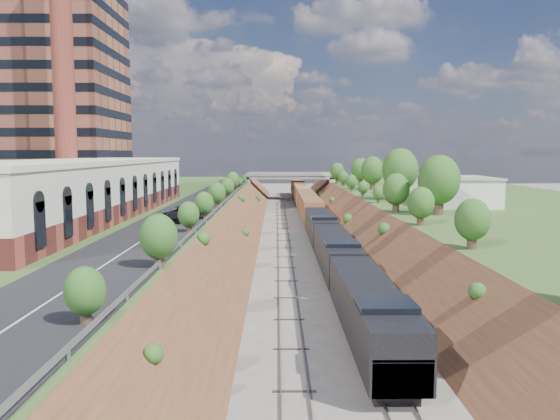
{
  "coord_description": "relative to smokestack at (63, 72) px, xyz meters",
  "views": [
    {
      "loc": [
        -3.54,
        -28.75,
        12.85
      ],
      "look_at": [
        -3.14,
        36.42,
        6.0
      ],
      "focal_mm": 35.0,
      "sensor_mm": 36.0,
      "label": 1
    }
  ],
  "objects": [
    {
      "name": "ground",
      "position": [
        36.0,
        -56.0,
        -25.0
      ],
      "size": [
        400.0,
        400.0,
        0.0
      ],
      "primitive_type": "plane",
      "color": "#6B665B",
      "rests_on": "ground"
    },
    {
      "name": "platform_left",
      "position": [
        3.0,
        4.0,
        -22.5
      ],
      "size": [
        44.0,
        180.0,
        5.0
      ],
      "primitive_type": "cube",
      "color": "#396027",
      "rests_on": "ground"
    },
    {
      "name": "platform_right",
      "position": [
        69.0,
        4.0,
        -22.5
      ],
      "size": [
        44.0,
        180.0,
        5.0
      ],
      "primitive_type": "cube",
      "color": "#396027",
      "rests_on": "ground"
    },
    {
      "name": "embankment_left",
      "position": [
        25.0,
        4.0,
        -25.0
      ],
      "size": [
        10.0,
        180.0,
        10.0
      ],
      "primitive_type": "cube",
      "rotation": [
        0.0,
        0.79,
        0.0
      ],
      "color": "brown",
      "rests_on": "ground"
    },
    {
      "name": "embankment_right",
      "position": [
        47.0,
        4.0,
        -25.0
      ],
      "size": [
        10.0,
        180.0,
        10.0
      ],
      "primitive_type": "cube",
      "rotation": [
        0.0,
        0.79,
        0.0
      ],
      "color": "brown",
      "rests_on": "ground"
    },
    {
      "name": "rail_left_track",
      "position": [
        33.4,
        4.0,
        -24.91
      ],
      "size": [
        1.58,
        180.0,
        0.18
      ],
      "primitive_type": "cube",
      "color": "gray",
      "rests_on": "ground"
    },
    {
      "name": "rail_right_track",
      "position": [
        38.6,
        4.0,
        -24.91
      ],
      "size": [
        1.58,
        180.0,
        0.18
      ],
      "primitive_type": "cube",
      "color": "gray",
      "rests_on": "ground"
    },
    {
      "name": "road",
      "position": [
        20.5,
        4.0,
        -19.95
      ],
      "size": [
        8.0,
        180.0,
        0.1
      ],
      "primitive_type": "cube",
      "color": "black",
      "rests_on": "platform_left"
    },
    {
      "name": "guardrail",
      "position": [
        24.6,
        3.8,
        -19.45
      ],
      "size": [
        0.1,
        171.0,
        0.7
      ],
      "color": "#99999E",
      "rests_on": "platform_left"
    },
    {
      "name": "commercial_building",
      "position": [
        8.0,
        -18.0,
        -16.49
      ],
      "size": [
        14.3,
        62.3,
        7.0
      ],
      "color": "brown",
      "rests_on": "platform_left"
    },
    {
      "name": "highrise_tower",
      "position": [
        -8.0,
        16.0,
        7.88
      ],
      "size": [
        22.0,
        22.0,
        53.9
      ],
      "color": "brown",
      "rests_on": "platform_left"
    },
    {
      "name": "smokestack",
      "position": [
        0.0,
        0.0,
        0.0
      ],
      "size": [
        3.2,
        3.2,
        40.0
      ],
      "primitive_type": "cylinder",
      "color": "brown",
      "rests_on": "platform_left"
    },
    {
      "name": "overpass",
      "position": [
        36.0,
        66.0,
        -20.08
      ],
      "size": [
        24.5,
        8.3,
        7.4
      ],
      "color": "gray",
      "rests_on": "ground"
    },
    {
      "name": "white_building_near",
      "position": [
        59.5,
        -4.0,
        -18.0
      ],
      "size": [
        9.0,
        12.0,
        4.0
      ],
      "primitive_type": "cube",
      "color": "silver",
      "rests_on": "platform_right"
    },
    {
      "name": "white_building_far",
      "position": [
        59.0,
        18.0,
        -18.2
      ],
      "size": [
        8.0,
        10.0,
        3.6
      ],
      "primitive_type": "cube",
      "color": "silver",
      "rests_on": "platform_right"
    },
    {
      "name": "tree_right_large",
      "position": [
        53.0,
        -16.0,
        -15.62
      ],
      "size": [
        5.25,
        5.25,
        7.61
      ],
      "color": "#473323",
      "rests_on": "platform_right"
    },
    {
      "name": "tree_left_crest",
      "position": [
        24.2,
        -36.0,
        -17.96
      ],
      "size": [
        2.45,
        2.45,
        3.55
      ],
      "color": "#473323",
      "rests_on": "platform_left"
    },
    {
      "name": "freight_train",
      "position": [
        38.6,
        17.59,
        -22.26
      ],
      "size": [
        3.28,
        149.12,
        4.84
      ],
      "color": "black",
      "rests_on": "ground"
    },
    {
      "name": "suv",
      "position": [
        21.57,
        -23.01,
        -19.06
      ],
      "size": [
        4.2,
        6.52,
        1.67
      ],
      "primitive_type": "imported",
      "rotation": [
        0.0,
        0.0,
        -0.26
      ],
      "color": "black",
      "rests_on": "road"
    }
  ]
}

